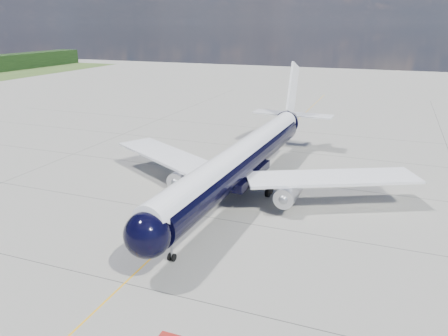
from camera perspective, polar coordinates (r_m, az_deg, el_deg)
The scene contains 3 objects.
ground at distance 68.66m, azimuth 3.37°, elevation 0.36°, with size 320.00×320.00×0.00m, color gray.
taxiway_centerline at distance 64.16m, azimuth 1.99°, elevation -0.94°, with size 0.16×160.00×0.01m, color #EDA50C.
main_airliner at distance 56.45m, azimuth 2.69°, elevation 1.35°, with size 43.24×52.62×15.21m.
Camera 1 is at (19.70, -32.20, 21.37)m, focal length 35.00 mm.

